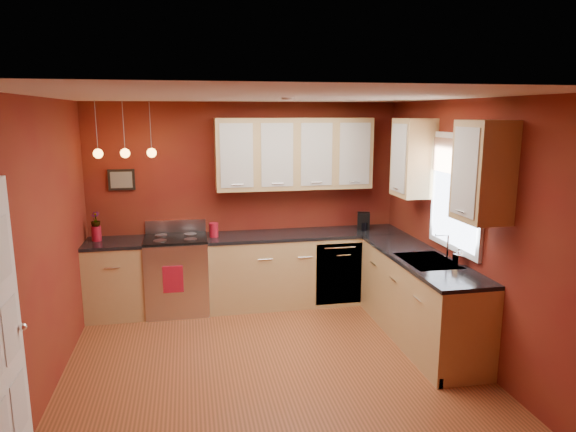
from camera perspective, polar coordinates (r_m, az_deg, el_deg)
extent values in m
plane|color=#994D2C|center=(5.18, -1.61, -16.95)|extent=(4.20, 4.20, 0.00)
cube|color=beige|center=(4.57, -1.80, 13.14)|extent=(4.00, 4.20, 0.02)
cube|color=maroon|center=(6.74, -4.63, 1.43)|extent=(4.00, 0.02, 2.60)
cube|color=maroon|center=(2.77, 5.65, -13.41)|extent=(4.00, 0.02, 2.60)
cube|color=maroon|center=(4.82, -25.93, -3.72)|extent=(0.02, 4.20, 2.60)
cube|color=maroon|center=(5.40, 19.75, -1.71)|extent=(0.02, 4.20, 2.60)
cube|color=tan|center=(6.68, -18.52, -6.75)|extent=(0.70, 0.60, 0.90)
cube|color=tan|center=(6.78, 1.95, -5.88)|extent=(2.54, 0.60, 0.90)
cube|color=tan|center=(5.88, 14.38, -8.99)|extent=(0.60, 2.10, 0.90)
cube|color=black|center=(6.55, -18.77, -2.84)|extent=(0.70, 0.62, 0.04)
cube|color=black|center=(6.65, 1.98, -2.01)|extent=(2.54, 0.62, 0.04)
cube|color=black|center=(5.73, 14.61, -4.58)|extent=(0.62, 2.10, 0.04)
cube|color=silver|center=(6.61, -12.20, -6.49)|extent=(0.76, 0.64, 0.92)
cube|color=black|center=(6.32, -12.25, -7.14)|extent=(0.55, 0.02, 0.32)
cylinder|color=silver|center=(6.24, -12.35, -5.08)|extent=(0.60, 0.02, 0.02)
cube|color=black|center=(6.49, -12.38, -2.49)|extent=(0.76, 0.60, 0.03)
cylinder|color=gray|center=(6.35, -14.03, -2.67)|extent=(0.16, 0.16, 0.01)
cylinder|color=gray|center=(6.34, -10.78, -2.55)|extent=(0.16, 0.16, 0.01)
cylinder|color=gray|center=(6.63, -13.92, -2.09)|extent=(0.16, 0.16, 0.01)
cylinder|color=gray|center=(6.62, -10.81, -1.98)|extent=(0.16, 0.16, 0.01)
cube|color=silver|center=(6.76, -12.37, -1.11)|extent=(0.76, 0.04, 0.16)
cube|color=silver|center=(6.60, 5.67, -6.41)|extent=(0.60, 0.02, 0.80)
cube|color=gray|center=(5.60, 15.27, -5.03)|extent=(0.50, 0.70, 0.05)
cube|color=black|center=(5.75, 14.52, -4.67)|extent=(0.42, 0.30, 0.02)
cube|color=black|center=(5.46, 16.05, -5.61)|extent=(0.42, 0.30, 0.02)
cylinder|color=white|center=(5.66, 17.36, -3.26)|extent=(0.02, 0.02, 0.28)
cylinder|color=white|center=(5.60, 16.81, -2.01)|extent=(0.16, 0.02, 0.02)
cube|color=white|center=(5.58, 18.25, 2.46)|extent=(0.04, 1.02, 1.22)
cube|color=white|center=(5.57, 18.11, 2.46)|extent=(0.01, 0.90, 1.10)
cube|color=#A46F52|center=(5.52, 18.21, 6.25)|extent=(0.02, 0.96, 0.36)
cube|color=silver|center=(3.78, -29.21, -3.23)|extent=(0.00, 0.28, 0.40)
cube|color=silver|center=(3.94, -28.43, -11.00)|extent=(0.00, 0.28, 0.40)
cube|color=silver|center=(4.17, -27.68, -18.04)|extent=(0.00, 0.28, 0.40)
sphere|color=white|center=(4.09, -27.40, -10.88)|extent=(0.06, 0.06, 0.06)
cube|color=tan|center=(6.59, 0.68, 6.93)|extent=(2.00, 0.35, 0.90)
cube|color=tan|center=(5.49, 16.89, 5.57)|extent=(0.35, 1.95, 0.90)
cube|color=black|center=(6.68, -18.01, 3.86)|extent=(0.32, 0.03, 0.26)
cylinder|color=gray|center=(6.34, -20.54, 9.22)|extent=(0.01, 0.01, 0.60)
sphere|color=#FFA53F|center=(6.35, -20.35, 6.52)|extent=(0.11, 0.11, 0.11)
cylinder|color=gray|center=(6.30, -17.81, 9.39)|extent=(0.01, 0.01, 0.60)
sphere|color=#FFA53F|center=(6.31, -17.65, 6.67)|extent=(0.11, 0.11, 0.11)
cylinder|color=gray|center=(6.27, -15.05, 9.53)|extent=(0.01, 0.01, 0.60)
sphere|color=#FFA53F|center=(6.28, -14.91, 6.80)|extent=(0.11, 0.11, 0.11)
cylinder|color=maroon|center=(6.46, -8.24, -1.62)|extent=(0.11, 0.11, 0.16)
cylinder|color=maroon|center=(6.44, -8.27, -0.85)|extent=(0.12, 0.12, 0.02)
cylinder|color=maroon|center=(6.61, -20.51, -1.84)|extent=(0.11, 0.11, 0.18)
imported|color=maroon|center=(6.58, -20.61, -0.41)|extent=(0.15, 0.15, 0.20)
cube|color=black|center=(6.86, 8.39, -0.56)|extent=(0.19, 0.18, 0.23)
cylinder|color=black|center=(6.83, 8.50, -1.15)|extent=(0.11, 0.11, 0.11)
imported|color=white|center=(5.46, 18.42, -4.36)|extent=(0.10, 0.11, 0.19)
cube|color=maroon|center=(6.28, -12.65, -6.89)|extent=(0.24, 0.02, 0.32)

